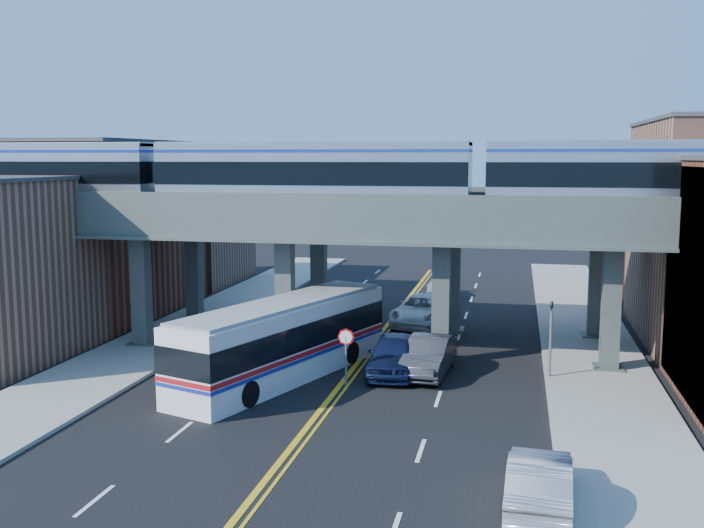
# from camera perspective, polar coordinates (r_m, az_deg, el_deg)

# --- Properties ---
(ground) EXTENTS (120.00, 120.00, 0.00)m
(ground) POSITION_cam_1_polar(r_m,az_deg,el_deg) (32.58, -2.11, -10.33)
(ground) COLOR black
(ground) RESTS_ON ground
(sidewalk_west) EXTENTS (5.00, 70.00, 0.16)m
(sidewalk_west) POSITION_cam_1_polar(r_m,az_deg,el_deg) (45.46, -13.23, -5.20)
(sidewalk_west) COLOR gray
(sidewalk_west) RESTS_ON ground
(sidewalk_east) EXTENTS (5.00, 70.00, 0.16)m
(sidewalk_east) POSITION_cam_1_polar(r_m,az_deg,el_deg) (41.46, 17.14, -6.60)
(sidewalk_east) COLOR gray
(sidewalk_east) RESTS_ON ground
(building_west_b) EXTENTS (8.00, 14.00, 11.00)m
(building_west_b) POSITION_cam_1_polar(r_m,az_deg,el_deg) (53.10, -17.52, 2.42)
(building_west_b) COLOR brown
(building_west_b) RESTS_ON ground
(building_west_c) EXTENTS (8.00, 10.00, 8.00)m
(building_west_c) POSITION_cam_1_polar(r_m,az_deg,el_deg) (64.82, -11.83, 2.19)
(building_west_c) COLOR #8A5C47
(building_west_c) RESTS_ON ground
(building_east_c) EXTENTS (8.00, 10.00, 9.00)m
(building_east_c) POSITION_cam_1_polar(r_m,az_deg,el_deg) (60.30, 22.35, 1.84)
(building_east_c) COLOR brown
(building_east_c) RESTS_ON ground
(mural_panel) EXTENTS (0.10, 9.50, 9.50)m
(mural_panel) POSITION_cam_1_polar(r_m,az_deg,el_deg) (35.16, 23.27, -1.66)
(mural_panel) COLOR teal
(mural_panel) RESTS_ON ground
(elevated_viaduct_near) EXTENTS (52.00, 3.60, 7.40)m
(elevated_viaduct_near) POSITION_cam_1_polar(r_m,az_deg,el_deg) (38.95, 0.70, 2.39)
(elevated_viaduct_near) COLOR #424D4B
(elevated_viaduct_near) RESTS_ON ground
(elevated_viaduct_far) EXTENTS (52.00, 3.60, 7.40)m
(elevated_viaduct_far) POSITION_cam_1_polar(r_m,az_deg,el_deg) (45.81, 2.41, 3.19)
(elevated_viaduct_far) COLOR #424D4B
(elevated_viaduct_far) RESTS_ON ground
(transit_train) EXTENTS (48.36, 3.03, 3.54)m
(transit_train) POSITION_cam_1_polar(r_m,az_deg,el_deg) (39.35, -2.88, 6.58)
(transit_train) COLOR black
(transit_train) RESTS_ON elevated_viaduct_near
(stop_sign) EXTENTS (0.76, 0.09, 2.63)m
(stop_sign) POSITION_cam_1_polar(r_m,az_deg,el_deg) (34.84, -0.44, -6.12)
(stop_sign) COLOR slate
(stop_sign) RESTS_ON ground
(traffic_signal) EXTENTS (0.15, 0.18, 4.10)m
(traffic_signal) POSITION_cam_1_polar(r_m,az_deg,el_deg) (36.91, 14.26, -4.71)
(traffic_signal) COLOR slate
(traffic_signal) RESTS_ON ground
(transit_bus) EXTENTS (7.23, 13.53, 3.43)m
(transit_bus) POSITION_cam_1_polar(r_m,az_deg,el_deg) (36.36, -5.00, -5.55)
(transit_bus) COLOR silver
(transit_bus) RESTS_ON ground
(car_lane_a) EXTENTS (2.46, 5.56, 1.86)m
(car_lane_a) POSITION_cam_1_polar(r_m,az_deg,el_deg) (37.11, 3.04, -6.58)
(car_lane_a) COLOR #10183B
(car_lane_a) RESTS_ON ground
(car_lane_b) EXTENTS (2.28, 5.49, 1.77)m
(car_lane_b) POSITION_cam_1_polar(r_m,az_deg,el_deg) (37.18, 5.60, -6.66)
(car_lane_b) COLOR #2F2F32
(car_lane_b) RESTS_ON ground
(car_lane_c) EXTENTS (3.59, 6.68, 1.78)m
(car_lane_c) POSITION_cam_1_polar(r_m,az_deg,el_deg) (47.89, 5.11, -3.37)
(car_lane_c) COLOR white
(car_lane_c) RESTS_ON ground
(car_lane_d) EXTENTS (2.50, 5.22, 1.47)m
(car_lane_d) POSITION_cam_1_polar(r_m,az_deg,el_deg) (56.86, 6.49, -1.78)
(car_lane_d) COLOR #B8B9BD
(car_lane_d) RESTS_ON ground
(car_parked_curb) EXTENTS (2.00, 5.21, 1.69)m
(car_parked_curb) POSITION_cam_1_polar(r_m,az_deg,el_deg) (23.97, 13.47, -15.22)
(car_parked_curb) COLOR #9C9BA0
(car_parked_curb) RESTS_ON ground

